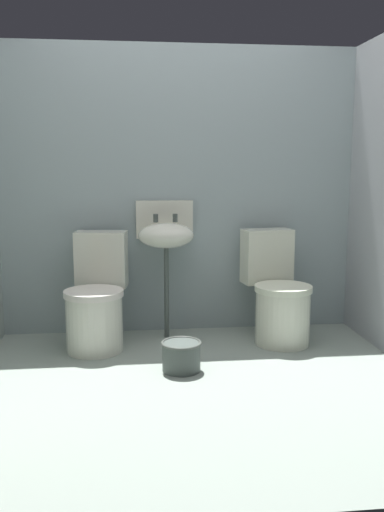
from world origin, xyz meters
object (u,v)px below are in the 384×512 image
object	(u,v)px
bucket	(181,355)
toilet_left	(97,301)
sink	(166,234)
toilet_right	(278,296)

from	to	relation	value
bucket	toilet_left	bearing A→B (deg)	135.62
toilet_left	bucket	xyz separation A→B (m)	(0.54, -0.52, -0.23)
sink	bucket	bearing A→B (deg)	-86.60
toilet_left	bucket	distance (m)	0.78
toilet_right	bucket	size ratio (longest dim) A/B	3.12
sink	bucket	size ratio (longest dim) A/B	3.96
toilet_right	toilet_left	bearing A→B (deg)	-8.97
toilet_left	toilet_right	size ratio (longest dim) A/B	1.00
toilet_right	bucket	xyz separation A→B (m)	(-0.74, -0.52, -0.23)
toilet_left	bucket	world-z (taller)	toilet_left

